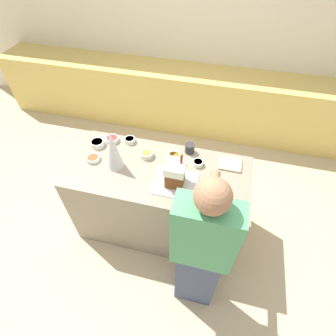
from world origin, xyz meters
name	(u,v)px	position (x,y,z in m)	size (l,w,h in m)	color
ground_plane	(161,223)	(0.00, 0.00, 0.00)	(12.00, 12.00, 0.00)	#C6B28E
wall_back	(201,34)	(0.00, 2.24, 1.30)	(8.00, 0.05, 2.60)	beige
back_cabinet_block	(193,100)	(0.00, 1.92, 0.46)	(6.00, 0.60, 0.92)	#DBBC60
kitchen_island	(160,200)	(0.00, 0.00, 0.46)	(1.67, 0.77, 0.92)	gray
baking_tray	(175,183)	(0.18, -0.11, 0.92)	(0.38, 0.32, 0.01)	silver
gingerbread_house	(175,173)	(0.18, -0.11, 1.05)	(0.17, 0.17, 0.32)	brown
decorative_tree	(113,150)	(-0.39, -0.04, 1.12)	(0.15, 0.15, 0.40)	silver
candy_bowl_far_left	(198,163)	(0.33, 0.16, 0.94)	(0.10, 0.10, 0.05)	white
candy_bowl_front_corner	(130,140)	(-0.38, 0.31, 0.95)	(0.10, 0.10, 0.05)	silver
candy_bowl_center_rear	(112,139)	(-0.56, 0.28, 0.94)	(0.13, 0.13, 0.04)	silver
candy_bowl_near_tray_left	(97,143)	(-0.68, 0.18, 0.95)	(0.14, 0.14, 0.05)	white
candy_bowl_behind_tray	(147,154)	(-0.16, 0.15, 0.95)	(0.12, 0.12, 0.05)	silver
candy_bowl_far_right	(93,158)	(-0.63, -0.01, 0.94)	(0.13, 0.13, 0.04)	white
candy_bowl_beside_tree	(174,157)	(0.10, 0.18, 0.95)	(0.12, 0.12, 0.05)	white
cookbook	(230,164)	(0.63, 0.23, 0.93)	(0.20, 0.17, 0.02)	#CCB78C
mug	(190,148)	(0.23, 0.31, 0.97)	(0.09, 0.09, 0.10)	#2D2D33
person	(201,252)	(0.50, -0.65, 0.85)	(0.43, 0.54, 1.65)	#424C6B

